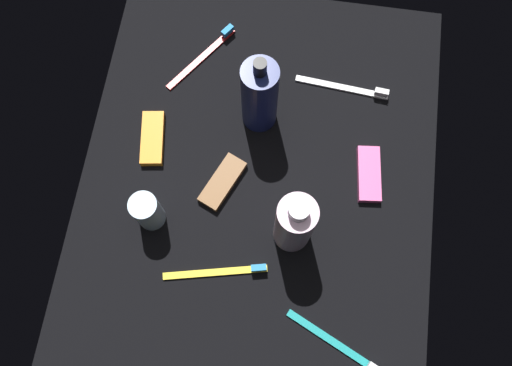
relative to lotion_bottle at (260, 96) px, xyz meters
The scene contains 11 objects.
ground_plane 16.88cm from the lotion_bottle, ahead, with size 84.00×64.00×1.20cm, color black.
lotion_bottle is the anchor object (origin of this frame).
bodywash_bottle 23.34cm from the lotion_bottle, 22.16° to the left, with size 6.40×6.40×17.89cm.
deodorant_stick 27.71cm from the lotion_bottle, 35.91° to the right, with size 4.83×4.83×8.84cm, color silver.
toothbrush_yellow 31.09cm from the lotion_bottle, ahead, with size 5.15×17.82×2.10cm.
toothbrush_white 19.64cm from the lotion_bottle, 117.08° to the left, with size 2.69×18.04×2.10cm.
toothbrush_teal 44.37cm from the lotion_bottle, 25.98° to the left, with size 8.59×16.86×2.10cm.
toothbrush_red 18.72cm from the lotion_bottle, 132.89° to the right, with size 15.41×11.34×2.10cm.
snack_bar_brown 16.44cm from the lotion_bottle, 19.00° to the right, with size 10.40×4.00×1.50cm, color brown.
snack_bar_pink 24.40cm from the lotion_bottle, 67.66° to the left, with size 10.40×4.00×1.50cm, color #E55999.
snack_bar_orange 21.85cm from the lotion_bottle, 68.26° to the right, with size 10.40×4.00×1.50cm, color orange.
Camera 1 is at (26.76, 3.89, 89.43)cm, focal length 36.16 mm.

